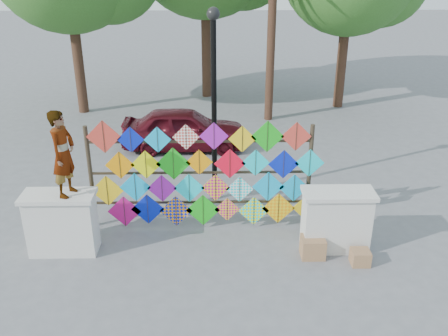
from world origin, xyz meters
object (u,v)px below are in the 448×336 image
(kite_rack, at_px, (203,176))
(vendor_woman, at_px, (63,154))
(sedan, at_px, (184,129))
(lamppost, at_px, (214,90))

(kite_rack, distance_m, vendor_woman, 2.86)
(vendor_woman, xyz_separation_m, sedan, (1.88, 5.50, -1.49))
(vendor_woman, bearing_deg, kite_rack, -54.95)
(kite_rack, relative_size, sedan, 1.35)
(kite_rack, xyz_separation_m, vendor_woman, (-2.55, -0.93, 0.92))
(vendor_woman, bearing_deg, lamppost, -36.57)
(sedan, height_order, lamppost, lamppost)
(kite_rack, distance_m, sedan, 4.66)
(sedan, relative_size, lamppost, 0.82)
(vendor_woman, distance_m, sedan, 6.00)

